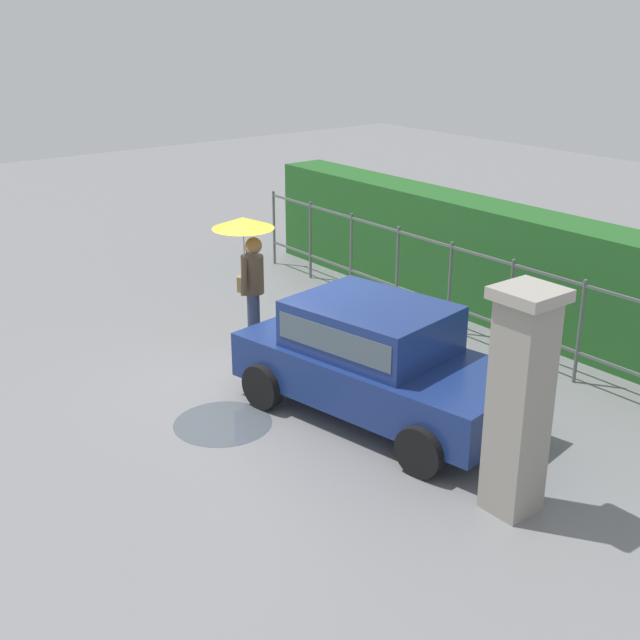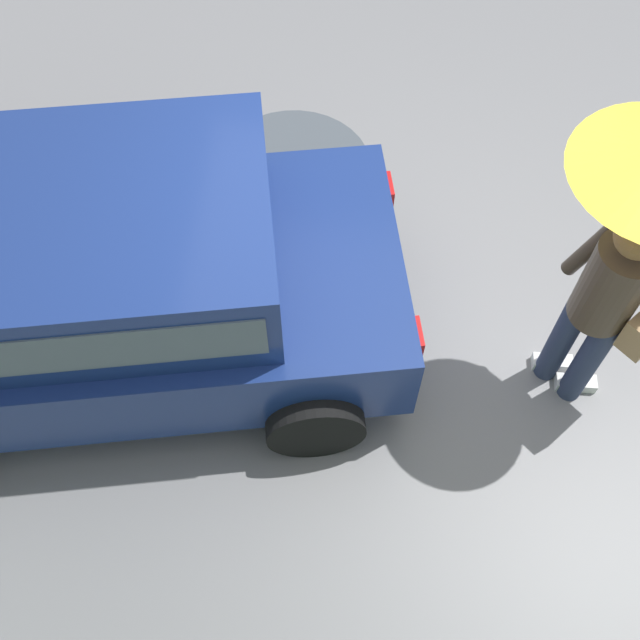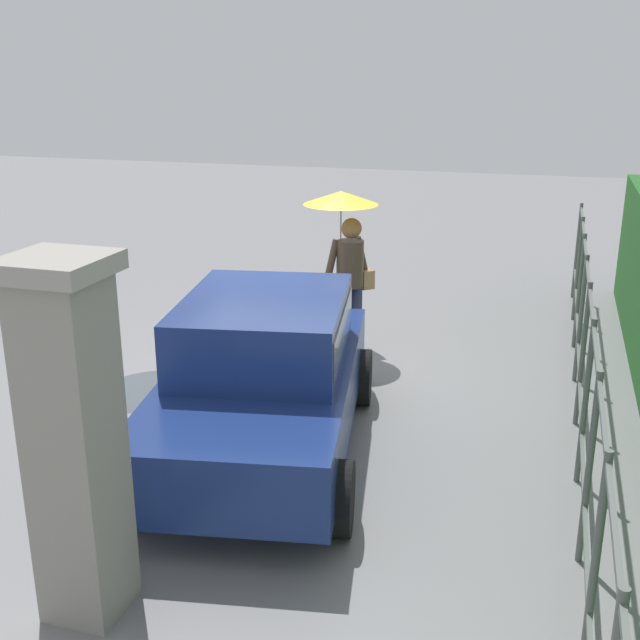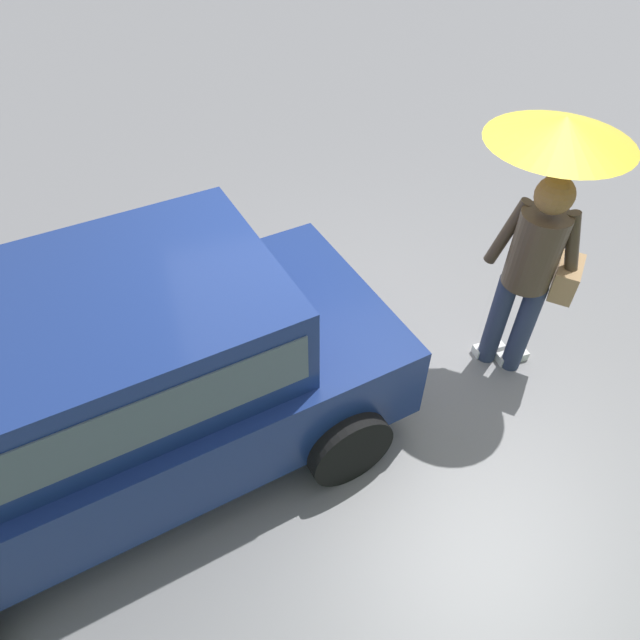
# 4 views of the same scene
# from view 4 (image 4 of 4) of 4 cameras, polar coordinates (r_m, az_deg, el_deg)

# --- Properties ---
(ground_plane) EXTENTS (40.00, 40.00, 0.00)m
(ground_plane) POSITION_cam_4_polar(r_m,az_deg,el_deg) (4.59, 2.25, -3.61)
(ground_plane) COLOR slate
(car) EXTENTS (3.94, 2.37, 1.48)m
(car) POSITION_cam_4_polar(r_m,az_deg,el_deg) (3.60, -20.58, -5.73)
(car) COLOR navy
(car) RESTS_ON ground
(pedestrian) EXTENTS (0.92, 0.92, 2.04)m
(pedestrian) POSITION_cam_4_polar(r_m,az_deg,el_deg) (3.92, 22.71, 10.82)
(pedestrian) COLOR #2D3856
(pedestrian) RESTS_ON ground
(puddle_near) EXTENTS (1.24, 1.24, 0.00)m
(puddle_near) POSITION_cam_4_polar(r_m,az_deg,el_deg) (5.37, -9.45, 4.30)
(puddle_near) COLOR #4C545B
(puddle_near) RESTS_ON ground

